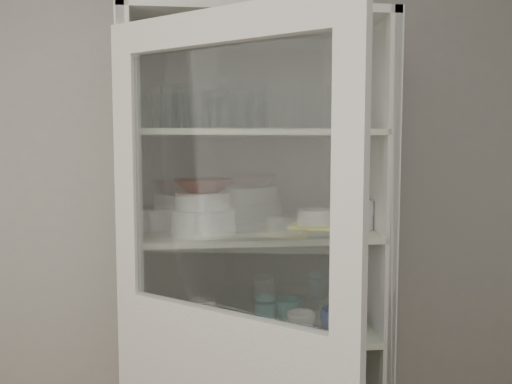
% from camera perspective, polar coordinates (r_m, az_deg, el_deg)
% --- Properties ---
extents(wall_back, '(3.60, 0.02, 2.60)m').
position_cam_1_polar(wall_back, '(2.37, -5.44, -2.36)').
color(wall_back, '#9D9C9A').
rests_on(wall_back, ground).
extents(pantry_cabinet, '(1.00, 0.45, 2.10)m').
position_cam_1_polar(pantry_cabinet, '(2.30, -0.18, -11.77)').
color(pantry_cabinet, beige).
rests_on(pantry_cabinet, floor).
extents(cupboard_door, '(0.71, 0.61, 2.00)m').
position_cam_1_polar(cupboard_door, '(1.77, -3.32, -19.47)').
color(cupboard_door, beige).
rests_on(cupboard_door, floor).
extents(tumbler_0, '(0.10, 0.10, 0.15)m').
position_cam_1_polar(tumbler_0, '(1.97, -9.08, 8.81)').
color(tumbler_0, silver).
rests_on(tumbler_0, shelf_glass).
extents(tumbler_1, '(0.08, 0.08, 0.12)m').
position_cam_1_polar(tumbler_1, '(1.97, -5.63, 8.42)').
color(tumbler_1, silver).
rests_on(tumbler_1, shelf_glass).
extents(tumbler_2, '(0.09, 0.09, 0.15)m').
position_cam_1_polar(tumbler_2, '(1.99, -7.72, 8.77)').
color(tumbler_2, silver).
rests_on(tumbler_2, shelf_glass).
extents(tumbler_3, '(0.07, 0.07, 0.14)m').
position_cam_1_polar(tumbler_3, '(2.02, -1.70, 8.59)').
color(tumbler_3, silver).
rests_on(tumbler_3, shelf_glass).
extents(tumbler_4, '(0.10, 0.10, 0.15)m').
position_cam_1_polar(tumbler_4, '(2.01, 0.08, 8.80)').
color(tumbler_4, silver).
rests_on(tumbler_4, shelf_glass).
extents(tumbler_5, '(0.09, 0.09, 0.14)m').
position_cam_1_polar(tumbler_5, '(2.08, 9.97, 8.44)').
color(tumbler_5, silver).
rests_on(tumbler_5, shelf_glass).
extents(tumbler_6, '(0.09, 0.09, 0.16)m').
position_cam_1_polar(tumbler_6, '(2.05, 8.16, 8.72)').
color(tumbler_6, silver).
rests_on(tumbler_6, shelf_glass).
extents(tumbler_7, '(0.08, 0.08, 0.12)m').
position_cam_1_polar(tumbler_7, '(2.10, -9.21, 8.20)').
color(tumbler_7, silver).
rests_on(tumbler_7, shelf_glass).
extents(tumbler_8, '(0.07, 0.07, 0.14)m').
position_cam_1_polar(tumbler_8, '(2.11, -10.11, 8.38)').
color(tumbler_8, silver).
rests_on(tumbler_8, shelf_glass).
extents(tumbler_9, '(0.08, 0.08, 0.13)m').
position_cam_1_polar(tumbler_9, '(2.11, -3.29, 8.29)').
color(tumbler_9, silver).
rests_on(tumbler_9, shelf_glass).
extents(tumbler_10, '(0.07, 0.07, 0.12)m').
position_cam_1_polar(tumbler_10, '(2.13, -1.53, 8.23)').
color(tumbler_10, silver).
rests_on(tumbler_10, shelf_glass).
extents(tumbler_11, '(0.07, 0.07, 0.13)m').
position_cam_1_polar(tumbler_11, '(2.16, 0.24, 8.25)').
color(tumbler_11, silver).
rests_on(tumbler_11, shelf_glass).
extents(goblet_0, '(0.07, 0.07, 0.15)m').
position_cam_1_polar(goblet_0, '(2.19, -4.88, 8.49)').
color(goblet_0, silver).
rests_on(goblet_0, shelf_glass).
extents(goblet_1, '(0.08, 0.08, 0.18)m').
position_cam_1_polar(goblet_1, '(2.20, -4.01, 8.90)').
color(goblet_1, silver).
rests_on(goblet_1, shelf_glass).
extents(goblet_2, '(0.07, 0.07, 0.16)m').
position_cam_1_polar(goblet_2, '(2.21, 0.50, 8.64)').
color(goblet_2, silver).
rests_on(goblet_2, shelf_glass).
extents(goblet_3, '(0.07, 0.07, 0.16)m').
position_cam_1_polar(goblet_3, '(2.29, 8.42, 8.45)').
color(goblet_3, silver).
rests_on(goblet_3, shelf_glass).
extents(plate_stack_front, '(0.25, 0.25, 0.10)m').
position_cam_1_polar(plate_stack_front, '(2.08, -5.59, -3.13)').
color(plate_stack_front, white).
rests_on(plate_stack_front, shelf_plates).
extents(plate_stack_back, '(0.19, 0.19, 0.08)m').
position_cam_1_polar(plate_stack_back, '(2.27, -10.71, -2.69)').
color(plate_stack_back, white).
rests_on(plate_stack_back, shelf_plates).
extents(cream_bowl, '(0.25, 0.25, 0.06)m').
position_cam_1_polar(cream_bowl, '(2.07, -5.61, -0.90)').
color(cream_bowl, white).
rests_on(cream_bowl, plate_stack_front).
extents(terracotta_bowl, '(0.26, 0.26, 0.05)m').
position_cam_1_polar(terracotta_bowl, '(2.07, -5.62, 0.69)').
color(terracotta_bowl, '#5E2319').
rests_on(terracotta_bowl, cream_bowl).
extents(glass_platter, '(0.42, 0.42, 0.02)m').
position_cam_1_polar(glass_platter, '(2.16, 6.13, -3.93)').
color(glass_platter, silver).
rests_on(glass_platter, shelf_plates).
extents(yellow_trivet, '(0.23, 0.23, 0.01)m').
position_cam_1_polar(yellow_trivet, '(2.15, 6.13, -3.54)').
color(yellow_trivet, yellow).
rests_on(yellow_trivet, glass_platter).
extents(white_ramekin, '(0.14, 0.14, 0.06)m').
position_cam_1_polar(white_ramekin, '(2.15, 6.14, -2.61)').
color(white_ramekin, white).
rests_on(white_ramekin, yellow_trivet).
extents(grey_bowl_stack, '(0.14, 0.14, 0.12)m').
position_cam_1_polar(grey_bowl_stack, '(2.23, 10.49, -2.36)').
color(grey_bowl_stack, silver).
rests_on(grey_bowl_stack, shelf_plates).
extents(mug_blue, '(0.15, 0.15, 0.10)m').
position_cam_1_polar(mug_blue, '(2.22, 8.39, -13.24)').
color(mug_blue, '#1035A4').
rests_on(mug_blue, shelf_mugs).
extents(mug_teal, '(0.13, 0.13, 0.11)m').
position_cam_1_polar(mug_teal, '(2.30, 3.50, -12.45)').
color(mug_teal, teal).
rests_on(mug_teal, shelf_mugs).
extents(mug_white, '(0.13, 0.13, 0.10)m').
position_cam_1_polar(mug_white, '(2.14, 4.77, -13.85)').
color(mug_white, white).
rests_on(mug_white, shelf_mugs).
extents(teal_jar, '(0.09, 0.09, 0.11)m').
position_cam_1_polar(teal_jar, '(2.30, 1.02, -12.39)').
color(teal_jar, teal).
rests_on(teal_jar, shelf_mugs).
extents(measuring_cups, '(0.10, 0.10, 0.04)m').
position_cam_1_polar(measuring_cups, '(2.20, -1.24, -14.19)').
color(measuring_cups, '#ABABAB').
rests_on(measuring_cups, shelf_mugs).
extents(white_canister, '(0.11, 0.11, 0.12)m').
position_cam_1_polar(white_canister, '(2.26, -5.53, -12.63)').
color(white_canister, white).
rests_on(white_canister, shelf_mugs).
extents(tumbler_12, '(0.07, 0.07, 0.14)m').
position_cam_1_polar(tumbler_12, '(2.01, -6.76, 8.55)').
color(tumbler_12, silver).
rests_on(tumbler_12, shelf_glass).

